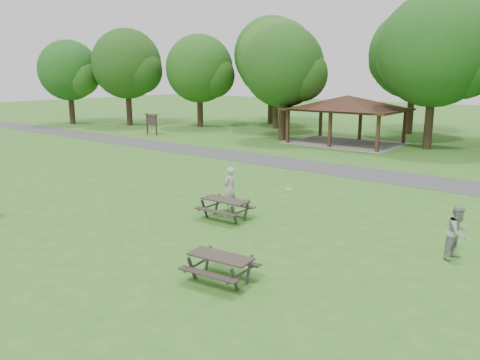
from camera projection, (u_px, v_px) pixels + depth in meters
name	position (u px, v px, depth m)	size (l,w,h in m)	color
ground	(147.00, 232.00, 16.31)	(160.00, 160.00, 0.00)	#316B1E
asphalt_path	(332.00, 169.00, 27.07)	(120.00, 3.20, 0.02)	#404042
pavilion	(347.00, 104.00, 36.47)	(8.60, 7.01, 3.76)	#321E12
notice_board	(151.00, 120.00, 41.85)	(1.60, 0.30, 1.88)	#361E13
tree_row_a	(128.00, 66.00, 48.61)	(7.56, 7.20, 9.97)	black
tree_row_b	(200.00, 71.00, 47.21)	(7.14, 6.80, 9.28)	black
tree_row_c	(277.00, 62.00, 45.50)	(8.19, 7.80, 10.67)	#302215
tree_row_d	(284.00, 69.00, 37.68)	(6.93, 6.60, 9.27)	black
tree_row_e	(437.00, 53.00, 32.77)	(8.40, 8.00, 11.02)	black
tree_deep_a	(272.00, 57.00, 49.85)	(8.40, 8.00, 11.38)	black
tree_deep_b	(416.00, 56.00, 41.29)	(8.40, 8.00, 11.13)	#311E15
tree_flank_left	(70.00, 72.00, 50.05)	(6.72, 6.40, 8.93)	black
picnic_table_middle	(225.00, 204.00, 17.70)	(1.89, 1.54, 0.80)	#2E2721
picnic_table_far	(220.00, 262.00, 12.36)	(1.89, 1.59, 0.76)	#2F2722
frisbee_in_flight	(288.00, 189.00, 17.19)	(0.32, 0.32, 0.02)	yellow
frisbee_thrower	(230.00, 188.00, 18.90)	(0.64, 0.42, 1.75)	#AFAFB2
frisbee_catcher	(458.00, 232.00, 13.83)	(0.80, 0.62, 1.65)	gray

